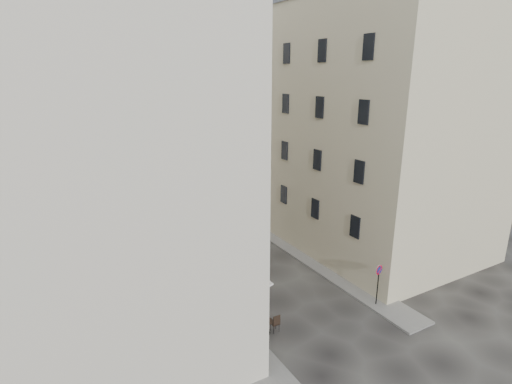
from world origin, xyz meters
TOP-DOWN VIEW (x-y plane):
  - ground at (0.00, 0.00)m, footprint 90.00×90.00m
  - sidewalk_left at (-4.50, 4.00)m, footprint 2.00×22.00m
  - sidewalk_right at (4.50, 3.00)m, footprint 2.00×18.00m
  - building_left at (-10.50, 3.00)m, footprint 12.20×16.20m
  - building_right at (10.50, 3.50)m, footprint 12.20×14.20m
  - building_back at (-1.00, 19.00)m, footprint 18.20×10.20m
  - cafe_storefront at (-4.32, 1.00)m, footprint 1.74×7.30m
  - stone_steps at (0.00, 12.57)m, footprint 9.00×3.15m
  - bollard_near at (-3.25, -1.00)m, footprint 0.12×0.12m
  - bollard_mid at (-3.25, 2.50)m, footprint 0.12×0.12m
  - bollard_far at (-3.25, 6.00)m, footprint 0.12×0.12m
  - no_parking_sign at (4.05, -3.09)m, footprint 0.59×0.16m
  - bistro_table_a at (-2.93, -2.18)m, footprint 1.42×0.66m
  - bistro_table_b at (-3.24, -0.85)m, footprint 1.27×0.60m
  - bistro_table_c at (-3.14, 2.23)m, footprint 1.34×0.63m
  - bistro_table_d at (-2.59, 3.10)m, footprint 1.40×0.66m
  - bistro_table_e at (-2.90, 3.83)m, footprint 1.15×0.54m
  - pedestrian at (-1.77, 1.96)m, footprint 0.78×0.74m

SIDE VIEW (x-z plane):
  - ground at x=0.00m, z-range 0.00..0.00m
  - sidewalk_left at x=-4.50m, z-range 0.00..0.12m
  - sidewalk_right at x=4.50m, z-range 0.00..0.12m
  - stone_steps at x=0.00m, z-range 0.00..0.80m
  - bistro_table_e at x=-2.90m, z-range 0.01..0.81m
  - bistro_table_b at x=-3.24m, z-range 0.01..0.91m
  - bistro_table_c at x=-3.14m, z-range 0.01..0.95m
  - bistro_table_d at x=-2.59m, z-range 0.01..0.99m
  - bistro_table_a at x=-2.93m, z-range 0.01..1.01m
  - bollard_near at x=-3.25m, z-range 0.04..1.02m
  - bollard_mid at x=-3.25m, z-range 0.04..1.02m
  - bollard_far at x=-3.25m, z-range 0.04..1.02m
  - pedestrian at x=-1.77m, z-range 0.00..1.79m
  - no_parking_sign at x=4.05m, z-range 0.55..3.16m
  - cafe_storefront at x=-4.32m, z-range 0.13..3.63m
  - building_right at x=10.50m, z-range 0.01..18.61m
  - building_back at x=-1.00m, z-range 0.01..18.61m
  - building_left at x=-10.50m, z-range 0.01..20.61m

